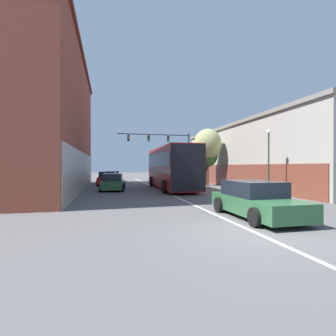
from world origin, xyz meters
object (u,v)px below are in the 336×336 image
at_px(street_tree_far, 206,154).
at_px(parked_car_left_mid, 113,182).
at_px(bus, 171,166).
at_px(hatchback_foreground, 255,200).
at_px(traffic_signal_gantry, 165,145).
at_px(parked_car_left_near, 113,176).
at_px(parked_car_left_far, 108,179).
at_px(street_lamp, 269,158).
at_px(street_tree_near, 208,144).

bearing_deg(street_tree_far, parked_car_left_mid, -160.19).
distance_m(bus, hatchback_foreground, 13.40).
height_order(hatchback_foreground, traffic_signal_gantry, traffic_signal_gantry).
bearing_deg(parked_car_left_mid, parked_car_left_near, 4.61).
relative_size(parked_car_left_far, traffic_signal_gantry, 0.47).
relative_size(traffic_signal_gantry, street_lamp, 2.19).
xyz_separation_m(parked_car_left_near, street_tree_near, (9.53, -10.81, 3.68)).
height_order(parked_car_left_near, street_lamp, street_lamp).
xyz_separation_m(parked_car_left_far, street_tree_far, (10.17, -3.27, 2.61)).
height_order(parked_car_left_near, traffic_signal_gantry, traffic_signal_gantry).
bearing_deg(street_lamp, bus, 123.68).
height_order(parked_car_left_mid, parked_car_left_far, parked_car_left_far).
bearing_deg(street_lamp, parked_car_left_far, 126.55).
relative_size(parked_car_left_mid, parked_car_left_far, 0.93).
relative_size(traffic_signal_gantry, street_tree_far, 2.08).
bearing_deg(street_tree_far, street_tree_near, -92.94).
height_order(hatchback_foreground, parked_car_left_near, hatchback_foreground).
bearing_deg(parked_car_left_mid, parked_car_left_far, 8.85).
distance_m(parked_car_left_mid, street_tree_far, 10.71).
distance_m(bus, parked_car_left_near, 14.61).
bearing_deg(hatchback_foreground, street_lamp, -37.83).
height_order(bus, street_tree_far, street_tree_far).
relative_size(street_tree_near, street_tree_far, 1.26).
distance_m(parked_car_left_mid, street_tree_near, 10.83).
relative_size(hatchback_foreground, parked_car_left_mid, 1.08).
bearing_deg(street_lamp, traffic_signal_gantry, 98.47).
xyz_separation_m(bus, street_tree_near, (4.63, 2.89, 2.29)).
relative_size(parked_car_left_near, street_tree_far, 0.87).
relative_size(street_lamp, street_tree_far, 0.95).
bearing_deg(parked_car_left_near, bus, -156.80).
bearing_deg(bus, parked_car_left_mid, 92.17).
bearing_deg(bus, traffic_signal_gantry, -8.77).
relative_size(traffic_signal_gantry, street_tree_near, 1.65).
relative_size(parked_car_left_far, street_lamp, 1.03).
bearing_deg(street_tree_far, bus, -143.63).
relative_size(parked_car_left_far, street_tree_near, 0.78).
height_order(bus, street_lamp, street_lamp).
distance_m(hatchback_foreground, street_lamp, 7.82).
bearing_deg(parked_car_left_near, parked_car_left_mid, -177.37).
bearing_deg(street_tree_near, parked_car_left_far, 159.40).
relative_size(bus, hatchback_foreground, 2.36).
distance_m(parked_car_left_far, street_lamp, 17.55).
bearing_deg(parked_car_left_far, traffic_signal_gantry, -50.27).
height_order(parked_car_left_far, traffic_signal_gantry, traffic_signal_gantry).
height_order(parked_car_left_mid, street_tree_near, street_tree_near).
distance_m(hatchback_foreground, street_tree_far, 17.52).
height_order(parked_car_left_near, parked_car_left_mid, parked_car_left_mid).
xyz_separation_m(parked_car_left_far, street_lamp, (10.39, -14.02, 1.88)).
distance_m(bus, street_lamp, 8.82).
bearing_deg(street_tree_far, hatchback_foreground, -104.80).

